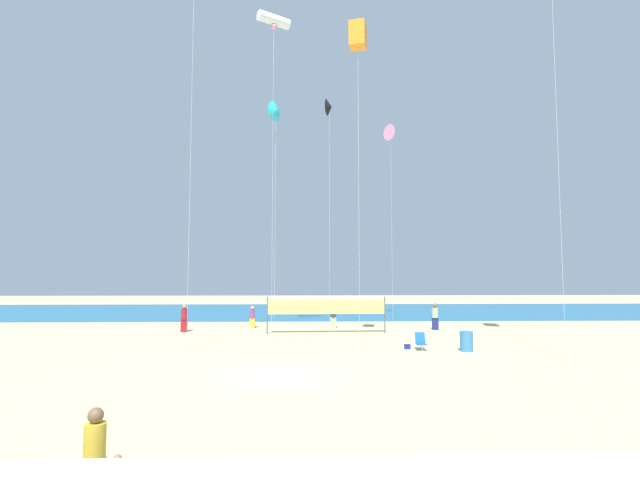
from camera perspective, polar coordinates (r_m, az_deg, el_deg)
The scene contains 17 objects.
ground_plane at distance 18.33m, azimuth -5.22°, elevation -16.68°, with size 120.00×120.00×0.00m, color #D1BC89.
ocean_band at distance 47.10m, azimuth -2.91°, elevation -8.94°, with size 120.00×20.00×0.01m, color #1E6B99.
mother_figure at distance 9.63m, azimuth -26.58°, elevation -22.72°, with size 0.37×0.37×1.61m.
toddler_figure at distance 9.51m, azimuth -24.25°, elevation -25.66°, with size 0.19×0.19×0.85m.
beachgoer_charcoal_shirt at distance 32.57m, azimuth 1.69°, elevation -9.42°, with size 0.42×0.42×1.82m.
beachgoer_maroon_shirt at distance 32.04m, azimuth -16.77°, elevation -9.31°, with size 0.42×0.42×1.84m.
beachgoer_plum_shirt at distance 33.22m, azimuth -8.53°, elevation -9.50°, with size 0.36×0.36×1.57m.
beachgoer_sage_shirt at distance 32.84m, azimuth 14.33°, elevation -9.23°, with size 0.42×0.42×1.84m.
folding_beach_chair at distance 24.37m, azimuth 12.60°, elevation -12.33°, with size 0.52×0.65×0.89m.
trash_barrel at distance 24.62m, azimuth 17.99°, elevation -12.07°, with size 0.65×0.65×1.00m, color teal.
volleyball_net at distance 29.80m, azimuth 0.83°, elevation -8.64°, with size 7.76×0.35×2.40m.
beach_handbag at distance 24.60m, azimuth 10.97°, elevation -13.07°, with size 0.31×0.16×0.25m, color navy.
kite_cyan_delta at distance 33.79m, azimuth -5.60°, elevation 15.89°, with size 1.01×1.38×16.27m.
kite_white_tube at distance 31.99m, azimuth -5.86°, elevation 25.82°, with size 2.14×1.65×20.32m.
kite_pink_delta at distance 38.78m, azimuth 8.91°, elevation 13.20°, with size 1.04×1.31×16.18m.
kite_orange_box at distance 26.00m, azimuth 4.79°, elevation 24.31°, with size 1.02×1.02×17.04m.
kite_black_delta at distance 37.64m, azimuth 1.19°, elevation 16.38°, with size 0.79×1.37×17.84m.
Camera 1 is at (1.13, -17.85, 4.01)m, focal length 25.36 mm.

